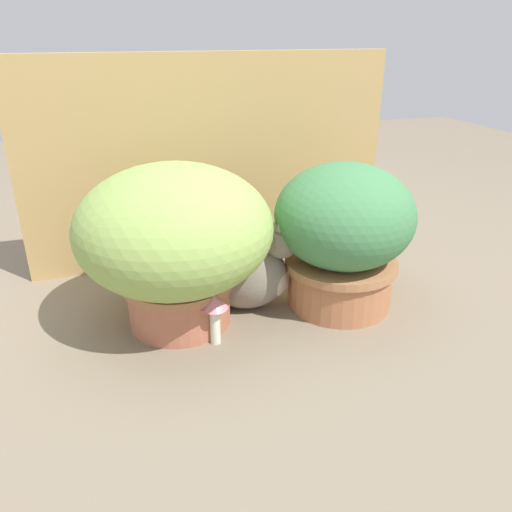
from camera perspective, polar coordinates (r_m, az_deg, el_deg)
name	(u,v)px	position (r m, az deg, el deg)	size (l,w,h in m)	color
ground_plane	(220,323)	(1.49, -4.10, -7.60)	(6.00, 6.00, 0.00)	#796B57
cardboard_backdrop	(211,162)	(1.79, -5.09, 10.52)	(1.28, 0.03, 0.72)	tan
grass_planter	(175,238)	(1.39, -9.14, 2.07)	(0.54, 0.54, 0.47)	#B0674A
leafy_planter	(343,233)	(1.51, 9.82, 2.63)	(0.41, 0.41, 0.44)	#AE6C46
cat	(250,270)	(1.51, -0.72, -1.65)	(0.36, 0.27, 0.32)	gray
mushroom_ornament_pink	(214,309)	(1.35, -4.72, -5.98)	(0.07, 0.07, 0.15)	silver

